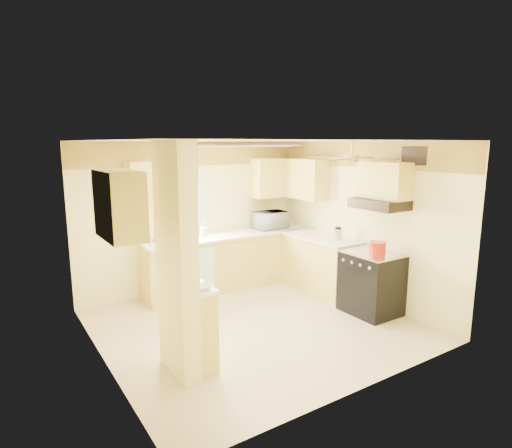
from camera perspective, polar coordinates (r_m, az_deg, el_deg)
floor at (r=6.06m, az=-0.05°, el=-13.31°), size 4.00×4.00×0.00m
ceiling at (r=5.53m, az=-0.06°, el=11.05°), size 4.00×4.00×0.00m
wall_back at (r=7.30m, az=-8.21°, el=1.02°), size 4.00×0.00×4.00m
wall_front at (r=4.25m, az=14.13°, el=-6.28°), size 4.00×0.00×4.00m
wall_left at (r=4.90m, az=-20.11°, el=-4.35°), size 0.00×3.80×3.80m
wall_right at (r=6.94m, az=13.92°, el=0.30°), size 0.00×3.80×3.80m
wallpaper_border at (r=7.18m, az=-8.37°, el=9.28°), size 4.00×0.02×0.40m
partition_column at (r=4.58m, az=-10.55°, el=-4.90°), size 0.20×0.70×2.50m
partition_ledge at (r=4.94m, az=-7.80°, el=-13.53°), size 0.25×0.55×0.90m
ledge_top at (r=4.76m, az=-7.95°, el=-8.37°), size 0.28×0.58×0.04m
lower_cabinets_back at (r=7.44m, az=-3.56°, el=-5.03°), size 3.00×0.60×0.90m
lower_cabinets_right at (r=7.33m, az=8.59°, el=-5.37°), size 0.60×1.40×0.90m
countertop_back at (r=7.32m, az=-3.56°, el=-1.50°), size 3.04×0.64×0.04m
countertop_right at (r=7.21m, az=8.64°, el=-1.79°), size 0.64×1.44×0.04m
dishwasher_panel at (r=6.85m, az=-7.75°, el=-6.68°), size 0.58×0.02×0.80m
window at (r=7.15m, az=-10.05°, el=3.18°), size 0.92×0.02×1.02m
upper_cab_back_left at (r=6.75m, az=-14.29°, el=5.14°), size 0.60×0.35×0.70m
upper_cab_back_right at (r=7.86m, az=2.58°, el=6.21°), size 0.90×0.35×0.70m
upper_cab_right at (r=7.65m, az=6.35°, el=6.03°), size 0.35×1.00×0.70m
upper_cab_left_wall at (r=4.59m, az=-17.75°, el=2.45°), size 0.35×0.75×0.70m
upper_cab_over_stove at (r=6.36m, az=16.75°, el=5.60°), size 0.35×0.76×0.52m
stove at (r=6.54m, az=15.15°, el=-7.55°), size 0.68×0.77×0.92m
range_hood at (r=6.33m, az=16.09°, el=2.60°), size 0.50×0.76×0.14m
poster_menu at (r=4.50m, az=-9.50°, el=2.66°), size 0.02×0.42×0.57m
poster_nashville at (r=4.64m, az=-9.25°, el=-5.31°), size 0.02×0.42×0.57m
ceiling_light_panel at (r=6.01m, az=-1.89°, el=10.60°), size 1.35×0.95×0.06m
ceiling_fan at (r=5.63m, az=12.61°, el=8.61°), size 1.15×1.15×0.26m
vent_grate at (r=6.24m, az=20.33°, el=8.52°), size 0.02×0.40×0.25m
microwave at (r=7.75m, az=1.97°, el=0.53°), size 0.57×0.38×0.31m
bowl at (r=4.63m, az=-7.09°, el=-8.32°), size 0.21×0.21×0.05m
dutch_oven at (r=6.38m, az=15.91°, el=-3.01°), size 0.25×0.25×0.17m
kettle at (r=6.95m, az=10.89°, el=-1.32°), size 0.14×0.14×0.22m
dish_rack at (r=6.87m, az=-11.80°, el=-1.68°), size 0.41×0.32×0.22m
utensil_crock at (r=7.18m, az=-6.96°, el=-1.03°), size 0.11×0.11×0.23m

